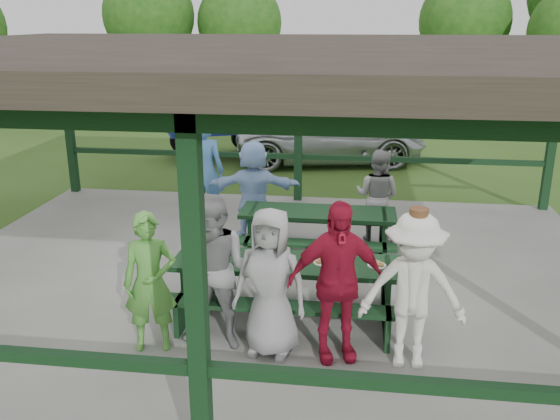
# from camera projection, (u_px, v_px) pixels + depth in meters

# --- Properties ---
(ground) EXTENTS (90.00, 90.00, 0.00)m
(ground) POSITION_uv_depth(u_px,v_px,m) (271.00, 282.00, 8.59)
(ground) COLOR #345119
(ground) RESTS_ON ground
(concrete_slab) EXTENTS (10.00, 8.00, 0.10)m
(concrete_slab) POSITION_uv_depth(u_px,v_px,m) (271.00, 279.00, 8.57)
(concrete_slab) COLOR slate
(concrete_slab) RESTS_ON ground
(pavilion_structure) EXTENTS (10.60, 8.60, 3.24)m
(pavilion_structure) POSITION_uv_depth(u_px,v_px,m) (269.00, 57.00, 7.61)
(pavilion_structure) COLOR black
(pavilion_structure) RESTS_ON concrete_slab
(picnic_table_near) EXTENTS (2.77, 1.39, 0.75)m
(picnic_table_near) POSITION_uv_depth(u_px,v_px,m) (287.00, 282.00, 7.23)
(picnic_table_near) COLOR black
(picnic_table_near) RESTS_ON concrete_slab
(picnic_table_far) EXTENTS (2.35, 1.39, 0.75)m
(picnic_table_far) POSITION_uv_depth(u_px,v_px,m) (318.00, 228.00, 9.09)
(picnic_table_far) COLOR black
(picnic_table_far) RESTS_ON concrete_slab
(table_setting) EXTENTS (2.28, 0.45, 0.10)m
(table_setting) POSITION_uv_depth(u_px,v_px,m) (292.00, 258.00, 7.15)
(table_setting) COLOR white
(table_setting) RESTS_ON picnic_table_near
(contestant_green) EXTENTS (0.66, 0.51, 1.60)m
(contestant_green) POSITION_uv_depth(u_px,v_px,m) (150.00, 282.00, 6.46)
(contestant_green) COLOR #509B39
(contestant_green) RESTS_ON concrete_slab
(contestant_grey_left) EXTENTS (0.96, 0.80, 1.77)m
(contestant_grey_left) POSITION_uv_depth(u_px,v_px,m) (216.00, 274.00, 6.47)
(contestant_grey_left) COLOR gray
(contestant_grey_left) RESTS_ON concrete_slab
(contestant_grey_mid) EXTENTS (0.89, 0.66, 1.67)m
(contestant_grey_mid) POSITION_uv_depth(u_px,v_px,m) (270.00, 283.00, 6.36)
(contestant_grey_mid) COLOR gray
(contestant_grey_mid) RESTS_ON concrete_slab
(contestant_red) EXTENTS (1.13, 0.70, 1.79)m
(contestant_red) POSITION_uv_depth(u_px,v_px,m) (336.00, 281.00, 6.26)
(contestant_red) COLOR maroon
(contestant_red) RESTS_ON concrete_slab
(contestant_white_fedora) EXTENTS (1.12, 0.66, 1.76)m
(contestant_white_fedora) POSITION_uv_depth(u_px,v_px,m) (413.00, 292.00, 6.11)
(contestant_white_fedora) COLOR silver
(contestant_white_fedora) RESTS_ON concrete_slab
(spectator_lblue) EXTENTS (1.59, 0.64, 1.67)m
(spectator_lblue) POSITION_uv_depth(u_px,v_px,m) (254.00, 190.00, 9.81)
(spectator_lblue) COLOR #97B9EA
(spectator_lblue) RESTS_ON concrete_slab
(spectator_blue) EXTENTS (0.72, 0.49, 1.92)m
(spectator_blue) POSITION_uv_depth(u_px,v_px,m) (205.00, 171.00, 10.50)
(spectator_blue) COLOR #4476B1
(spectator_blue) RESTS_ON concrete_slab
(spectator_grey) EXTENTS (0.92, 0.83, 1.55)m
(spectator_grey) POSITION_uv_depth(u_px,v_px,m) (377.00, 196.00, 9.67)
(spectator_grey) COLOR gray
(spectator_grey) RESTS_ON concrete_slab
(pickup_truck) EXTENTS (5.32, 3.23, 1.38)m
(pickup_truck) POSITION_uv_depth(u_px,v_px,m) (330.00, 136.00, 15.56)
(pickup_truck) COLOR silver
(pickup_truck) RESTS_ON ground
(farm_trailer) EXTENTS (3.69, 2.52, 1.31)m
(farm_trailer) POSITION_uv_depth(u_px,v_px,m) (219.00, 134.00, 16.05)
(farm_trailer) COLOR navy
(farm_trailer) RESTS_ON ground
(tree_far_left) EXTENTS (3.52, 3.52, 5.50)m
(tree_far_left) POSITION_uv_depth(u_px,v_px,m) (149.00, 16.00, 22.95)
(tree_far_left) COLOR #362015
(tree_far_left) RESTS_ON ground
(tree_left) EXTENTS (3.27, 3.27, 5.11)m
(tree_left) POSITION_uv_depth(u_px,v_px,m) (240.00, 23.00, 22.93)
(tree_left) COLOR #362015
(tree_left) RESTS_ON ground
(tree_mid) EXTENTS (3.33, 3.33, 5.21)m
(tree_mid) POSITION_uv_depth(u_px,v_px,m) (465.00, 21.00, 21.87)
(tree_mid) COLOR #362015
(tree_mid) RESTS_ON ground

